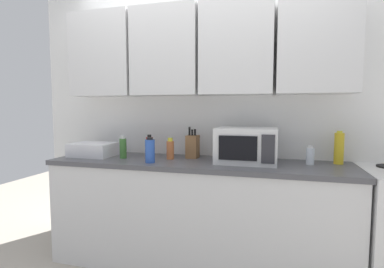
{
  "coord_description": "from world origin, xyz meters",
  "views": [
    {
      "loc": [
        0.62,
        -2.68,
        1.34
      ],
      "look_at": [
        -0.06,
        -0.25,
        1.12
      ],
      "focal_mm": 27.94,
      "sensor_mm": 36.0,
      "label": 1
    }
  ],
  "objects_px": {
    "microwave": "(246,145)",
    "knife_block": "(193,146)",
    "dish_rack": "(94,149)",
    "bottle_green_oil": "(123,148)",
    "bottle_red_sauce": "(149,146)",
    "bottle_clear_tall": "(310,156)",
    "bottle_yellow_mustard": "(339,148)",
    "bottle_spice_jar": "(170,149)",
    "bottle_blue_cleaner": "(150,151)"
  },
  "relations": [
    {
      "from": "bottle_yellow_mustard",
      "to": "bottle_red_sauce",
      "type": "distance_m",
      "value": 1.58
    },
    {
      "from": "bottle_green_oil",
      "to": "bottle_red_sauce",
      "type": "xyz_separation_m",
      "value": [
        0.19,
        0.14,
        0.0
      ]
    },
    {
      "from": "bottle_green_oil",
      "to": "dish_rack",
      "type": "bearing_deg",
      "value": 172.86
    },
    {
      "from": "microwave",
      "to": "bottle_green_oil",
      "type": "height_order",
      "value": "microwave"
    },
    {
      "from": "bottle_red_sauce",
      "to": "bottle_spice_jar",
      "type": "relative_size",
      "value": 1.09
    },
    {
      "from": "dish_rack",
      "to": "bottle_green_oil",
      "type": "xyz_separation_m",
      "value": [
        0.32,
        -0.04,
        0.03
      ]
    },
    {
      "from": "bottle_blue_cleaner",
      "to": "bottle_clear_tall",
      "type": "height_order",
      "value": "bottle_blue_cleaner"
    },
    {
      "from": "knife_block",
      "to": "dish_rack",
      "type": "bearing_deg",
      "value": -171.09
    },
    {
      "from": "microwave",
      "to": "bottle_yellow_mustard",
      "type": "height_order",
      "value": "microwave"
    },
    {
      "from": "knife_block",
      "to": "bottle_red_sauce",
      "type": "xyz_separation_m",
      "value": [
        -0.39,
        -0.04,
        -0.01
      ]
    },
    {
      "from": "dish_rack",
      "to": "microwave",
      "type": "bearing_deg",
      "value": 1.33
    },
    {
      "from": "microwave",
      "to": "knife_block",
      "type": "bearing_deg",
      "value": 167.1
    },
    {
      "from": "knife_block",
      "to": "bottle_green_oil",
      "type": "distance_m",
      "value": 0.61
    },
    {
      "from": "bottle_green_oil",
      "to": "bottle_red_sauce",
      "type": "bearing_deg",
      "value": 37.33
    },
    {
      "from": "dish_rack",
      "to": "bottle_red_sauce",
      "type": "xyz_separation_m",
      "value": [
        0.51,
        0.1,
        0.03
      ]
    },
    {
      "from": "bottle_green_oil",
      "to": "bottle_red_sauce",
      "type": "relative_size",
      "value": 1.01
    },
    {
      "from": "dish_rack",
      "to": "bottle_spice_jar",
      "type": "distance_m",
      "value": 0.74
    },
    {
      "from": "knife_block",
      "to": "bottle_red_sauce",
      "type": "relative_size",
      "value": 1.37
    },
    {
      "from": "bottle_yellow_mustard",
      "to": "bottle_clear_tall",
      "type": "xyz_separation_m",
      "value": [
        -0.22,
        -0.08,
        -0.06
      ]
    },
    {
      "from": "dish_rack",
      "to": "bottle_spice_jar",
      "type": "xyz_separation_m",
      "value": [
        0.74,
        0.03,
        0.02
      ]
    },
    {
      "from": "dish_rack",
      "to": "bottle_green_oil",
      "type": "height_order",
      "value": "bottle_green_oil"
    },
    {
      "from": "knife_block",
      "to": "bottle_blue_cleaner",
      "type": "xyz_separation_m",
      "value": [
        -0.27,
        -0.32,
        -0.01
      ]
    },
    {
      "from": "bottle_green_oil",
      "to": "bottle_spice_jar",
      "type": "distance_m",
      "value": 0.42
    },
    {
      "from": "knife_block",
      "to": "bottle_yellow_mustard",
      "type": "distance_m",
      "value": 1.19
    },
    {
      "from": "dish_rack",
      "to": "knife_block",
      "type": "xyz_separation_m",
      "value": [
        0.91,
        0.14,
        0.04
      ]
    },
    {
      "from": "dish_rack",
      "to": "bottle_red_sauce",
      "type": "relative_size",
      "value": 1.9
    },
    {
      "from": "microwave",
      "to": "bottle_red_sauce",
      "type": "relative_size",
      "value": 2.4
    },
    {
      "from": "knife_block",
      "to": "bottle_green_oil",
      "type": "height_order",
      "value": "knife_block"
    },
    {
      "from": "bottle_clear_tall",
      "to": "bottle_green_oil",
      "type": "bearing_deg",
      "value": -175.29
    },
    {
      "from": "dish_rack",
      "to": "bottle_yellow_mustard",
      "type": "height_order",
      "value": "bottle_yellow_mustard"
    },
    {
      "from": "bottle_spice_jar",
      "to": "bottle_clear_tall",
      "type": "bearing_deg",
      "value": 3.1
    },
    {
      "from": "bottle_spice_jar",
      "to": "bottle_clear_tall",
      "type": "height_order",
      "value": "bottle_spice_jar"
    },
    {
      "from": "bottle_clear_tall",
      "to": "bottle_spice_jar",
      "type": "bearing_deg",
      "value": -176.9
    },
    {
      "from": "dish_rack",
      "to": "bottle_clear_tall",
      "type": "distance_m",
      "value": 1.88
    },
    {
      "from": "microwave",
      "to": "knife_block",
      "type": "relative_size",
      "value": 1.75
    },
    {
      "from": "bottle_spice_jar",
      "to": "dish_rack",
      "type": "bearing_deg",
      "value": -178.01
    },
    {
      "from": "dish_rack",
      "to": "bottle_green_oil",
      "type": "distance_m",
      "value": 0.33
    },
    {
      "from": "dish_rack",
      "to": "bottle_blue_cleaner",
      "type": "height_order",
      "value": "bottle_blue_cleaner"
    },
    {
      "from": "bottle_blue_cleaner",
      "to": "microwave",
      "type": "bearing_deg",
      "value": 15.52
    },
    {
      "from": "bottle_red_sauce",
      "to": "knife_block",
      "type": "bearing_deg",
      "value": 5.71
    },
    {
      "from": "bottle_green_oil",
      "to": "bottle_clear_tall",
      "type": "distance_m",
      "value": 1.56
    },
    {
      "from": "microwave",
      "to": "bottle_red_sauce",
      "type": "distance_m",
      "value": 0.88
    },
    {
      "from": "bottle_red_sauce",
      "to": "bottle_clear_tall",
      "type": "relative_size",
      "value": 1.35
    },
    {
      "from": "bottle_clear_tall",
      "to": "knife_block",
      "type": "bearing_deg",
      "value": 176.76
    },
    {
      "from": "microwave",
      "to": "bottle_red_sauce",
      "type": "bearing_deg",
      "value": 175.39
    },
    {
      "from": "bottle_red_sauce",
      "to": "bottle_spice_jar",
      "type": "bearing_deg",
      "value": -18.71
    },
    {
      "from": "bottle_clear_tall",
      "to": "bottle_red_sauce",
      "type": "bearing_deg",
      "value": 179.35
    },
    {
      "from": "bottle_red_sauce",
      "to": "bottle_clear_tall",
      "type": "height_order",
      "value": "bottle_red_sauce"
    },
    {
      "from": "dish_rack",
      "to": "bottle_clear_tall",
      "type": "relative_size",
      "value": 2.56
    },
    {
      "from": "bottle_yellow_mustard",
      "to": "bottle_red_sauce",
      "type": "xyz_separation_m",
      "value": [
        -1.58,
        -0.06,
        -0.03
      ]
    }
  ]
}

